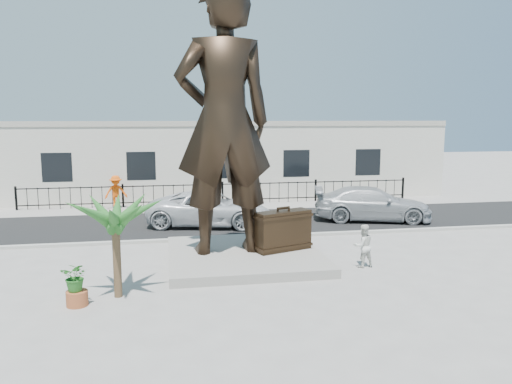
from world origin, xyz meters
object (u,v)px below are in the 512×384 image
(statue, at_px, (224,121))
(suitcase, at_px, (283,231))
(car_white, at_px, (209,208))
(tourist, at_px, (363,246))

(statue, relative_size, suitcase, 4.54)
(car_white, bearing_deg, statue, -166.34)
(suitcase, bearing_deg, statue, 153.35)
(suitcase, relative_size, tourist, 1.38)
(tourist, relative_size, car_white, 0.26)
(statue, distance_m, suitcase, 4.30)
(statue, xyz_separation_m, suitcase, (2.02, -0.23, -3.79))
(statue, relative_size, car_white, 1.60)
(tourist, bearing_deg, statue, -28.23)
(suitcase, xyz_separation_m, tourist, (2.37, -1.44, -0.28))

